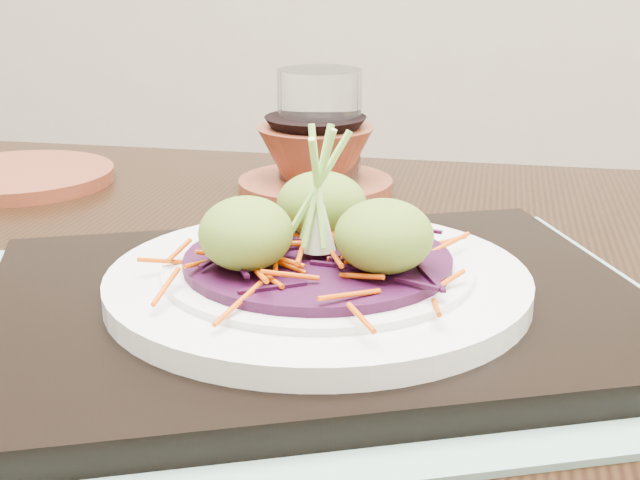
# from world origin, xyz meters

# --- Properties ---
(dining_table) EXTENTS (1.19, 0.88, 0.69)m
(dining_table) POSITION_xyz_m (0.07, -0.05, 0.60)
(dining_table) COLOR black
(dining_table) RESTS_ON ground
(placemat) EXTENTS (0.52, 0.45, 0.00)m
(placemat) POSITION_xyz_m (0.08, -0.13, 0.69)
(placemat) COLOR #7EA397
(placemat) RESTS_ON dining_table
(serving_tray) EXTENTS (0.45, 0.38, 0.02)m
(serving_tray) POSITION_xyz_m (0.08, -0.13, 0.70)
(serving_tray) COLOR black
(serving_tray) RESTS_ON placemat
(white_plate) EXTENTS (0.25, 0.25, 0.02)m
(white_plate) POSITION_xyz_m (0.08, -0.13, 0.72)
(white_plate) COLOR silver
(white_plate) RESTS_ON serving_tray
(cabbage_bed) EXTENTS (0.16, 0.16, 0.01)m
(cabbage_bed) POSITION_xyz_m (0.08, -0.13, 0.73)
(cabbage_bed) COLOR #350A29
(cabbage_bed) RESTS_ON white_plate
(carrot_julienne) EXTENTS (0.19, 0.19, 0.01)m
(carrot_julienne) POSITION_xyz_m (0.08, -0.13, 0.74)
(carrot_julienne) COLOR #D64703
(carrot_julienne) RESTS_ON cabbage_bed
(guacamole_scoops) EXTENTS (0.14, 0.12, 0.04)m
(guacamole_scoops) POSITION_xyz_m (0.08, -0.13, 0.75)
(guacamole_scoops) COLOR #5B7C25
(guacamole_scoops) RESTS_ON cabbage_bed
(scallion_garnish) EXTENTS (0.06, 0.06, 0.09)m
(scallion_garnish) POSITION_xyz_m (0.08, -0.13, 0.77)
(scallion_garnish) COLOR #8CCD52
(scallion_garnish) RESTS_ON cabbage_bed
(terracotta_side_plate) EXTENTS (0.20, 0.20, 0.01)m
(terracotta_side_plate) POSITION_xyz_m (-0.23, 0.19, 0.70)
(terracotta_side_plate) COLOR maroon
(terracotta_side_plate) RESTS_ON dining_table
(water_glass) EXTENTS (0.09, 0.09, 0.11)m
(water_glass) POSITION_xyz_m (0.06, 0.19, 0.75)
(water_glass) COLOR white
(water_glass) RESTS_ON dining_table
(terracotta_bowl_set) EXTENTS (0.17, 0.17, 0.06)m
(terracotta_bowl_set) POSITION_xyz_m (0.05, 0.18, 0.72)
(terracotta_bowl_set) COLOR maroon
(terracotta_bowl_set) RESTS_ON dining_table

